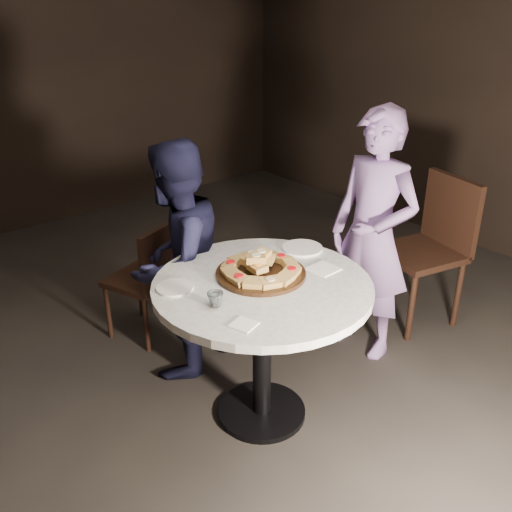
{
  "coord_description": "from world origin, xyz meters",
  "views": [
    {
      "loc": [
        -1.64,
        -1.99,
        2.17
      ],
      "look_at": [
        -0.02,
        -0.02,
        0.96
      ],
      "focal_mm": 40.0,
      "sensor_mm": 36.0,
      "label": 1
    }
  ],
  "objects_px": {
    "serving_board": "(261,274)",
    "water_glass": "(215,300)",
    "focaccia_pile": "(260,266)",
    "chair_right": "(433,240)",
    "chair_far": "(150,274)",
    "diner_navy": "(177,262)",
    "table": "(262,310)",
    "diner_teal": "(373,236)"
  },
  "relations": [
    {
      "from": "serving_board",
      "to": "water_glass",
      "type": "relative_size",
      "value": 6.04
    },
    {
      "from": "focaccia_pile",
      "to": "chair_right",
      "type": "height_order",
      "value": "chair_right"
    },
    {
      "from": "chair_far",
      "to": "diner_navy",
      "type": "relative_size",
      "value": 0.57
    },
    {
      "from": "table",
      "to": "water_glass",
      "type": "relative_size",
      "value": 16.09
    },
    {
      "from": "serving_board",
      "to": "diner_teal",
      "type": "relative_size",
      "value": 0.29
    },
    {
      "from": "table",
      "to": "diner_navy",
      "type": "xyz_separation_m",
      "value": [
        -0.08,
        0.67,
        0.04
      ]
    },
    {
      "from": "focaccia_pile",
      "to": "diner_navy",
      "type": "bearing_deg",
      "value": 102.13
    },
    {
      "from": "chair_right",
      "to": "diner_teal",
      "type": "distance_m",
      "value": 0.66
    },
    {
      "from": "table",
      "to": "diner_navy",
      "type": "distance_m",
      "value": 0.68
    },
    {
      "from": "focaccia_pile",
      "to": "chair_far",
      "type": "bearing_deg",
      "value": 95.66
    },
    {
      "from": "chair_right",
      "to": "chair_far",
      "type": "bearing_deg",
      "value": -108.48
    },
    {
      "from": "water_glass",
      "to": "diner_navy",
      "type": "height_order",
      "value": "diner_navy"
    },
    {
      "from": "chair_right",
      "to": "serving_board",
      "type": "bearing_deg",
      "value": -77.0
    },
    {
      "from": "diner_teal",
      "to": "chair_right",
      "type": "bearing_deg",
      "value": 81.79
    },
    {
      "from": "water_glass",
      "to": "diner_teal",
      "type": "xyz_separation_m",
      "value": [
        1.27,
        0.13,
        -0.08
      ]
    },
    {
      "from": "focaccia_pile",
      "to": "diner_teal",
      "type": "relative_size",
      "value": 0.26
    },
    {
      "from": "focaccia_pile",
      "to": "water_glass",
      "type": "relative_size",
      "value": 5.36
    },
    {
      "from": "focaccia_pile",
      "to": "water_glass",
      "type": "bearing_deg",
      "value": -162.97
    },
    {
      "from": "water_glass",
      "to": "chair_far",
      "type": "xyz_separation_m",
      "value": [
        0.26,
        1.11,
        -0.39
      ]
    },
    {
      "from": "table",
      "to": "chair_right",
      "type": "relative_size",
      "value": 1.2
    },
    {
      "from": "chair_far",
      "to": "water_glass",
      "type": "bearing_deg",
      "value": 56.1
    },
    {
      "from": "chair_far",
      "to": "diner_teal",
      "type": "height_order",
      "value": "diner_teal"
    },
    {
      "from": "table",
      "to": "water_glass",
      "type": "bearing_deg",
      "value": -173.14
    },
    {
      "from": "table",
      "to": "serving_board",
      "type": "xyz_separation_m",
      "value": [
        0.05,
        0.07,
        0.16
      ]
    },
    {
      "from": "table",
      "to": "chair_far",
      "type": "distance_m",
      "value": 1.09
    },
    {
      "from": "serving_board",
      "to": "chair_far",
      "type": "bearing_deg",
      "value": 95.75
    },
    {
      "from": "water_glass",
      "to": "diner_teal",
      "type": "height_order",
      "value": "diner_teal"
    },
    {
      "from": "serving_board",
      "to": "chair_right",
      "type": "xyz_separation_m",
      "value": [
        1.54,
        0.0,
        -0.25
      ]
    },
    {
      "from": "water_glass",
      "to": "chair_right",
      "type": "distance_m",
      "value": 1.93
    },
    {
      "from": "serving_board",
      "to": "chair_right",
      "type": "distance_m",
      "value": 1.56
    },
    {
      "from": "serving_board",
      "to": "diner_navy",
      "type": "relative_size",
      "value": 0.32
    },
    {
      "from": "chair_right",
      "to": "diner_navy",
      "type": "relative_size",
      "value": 0.71
    },
    {
      "from": "chair_right",
      "to": "diner_teal",
      "type": "relative_size",
      "value": 0.65
    },
    {
      "from": "table",
      "to": "chair_right",
      "type": "distance_m",
      "value": 1.59
    },
    {
      "from": "table",
      "to": "chair_far",
      "type": "relative_size",
      "value": 1.5
    },
    {
      "from": "chair_far",
      "to": "diner_navy",
      "type": "xyz_separation_m",
      "value": [
        -0.03,
        -0.4,
        0.25
      ]
    },
    {
      "from": "chair_far",
      "to": "diner_teal",
      "type": "bearing_deg",
      "value": 115.27
    },
    {
      "from": "table",
      "to": "diner_navy",
      "type": "bearing_deg",
      "value": 97.18
    },
    {
      "from": "diner_teal",
      "to": "diner_navy",
      "type": "bearing_deg",
      "value": -125.1
    },
    {
      "from": "focaccia_pile",
      "to": "chair_right",
      "type": "relative_size",
      "value": 0.4
    },
    {
      "from": "diner_teal",
      "to": "serving_board",
      "type": "bearing_deg",
      "value": -94.4
    },
    {
      "from": "chair_right",
      "to": "diner_navy",
      "type": "bearing_deg",
      "value": -96.92
    }
  ]
}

